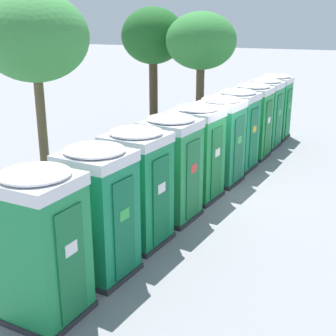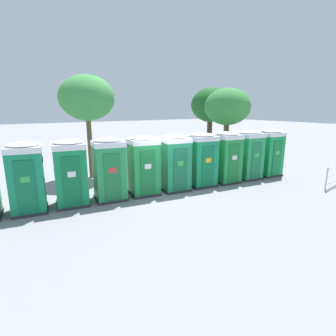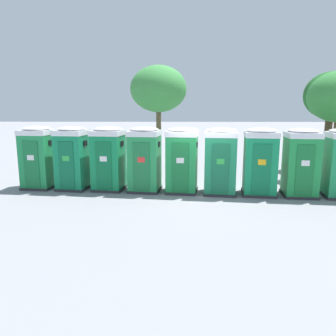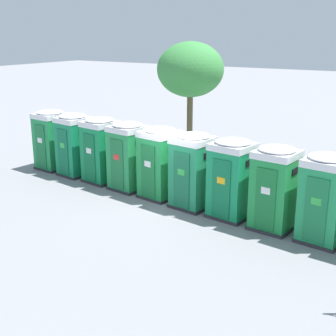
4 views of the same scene
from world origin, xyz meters
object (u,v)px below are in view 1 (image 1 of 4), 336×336
(portapotty_4, at_px, (197,152))
(portapotty_8, at_px, (264,113))
(street_tree_2, at_px, (34,38))
(portapotty_3, at_px, (171,167))
(portapotty_6, at_px, (237,129))
(portapotty_7, at_px, (252,120))
(street_tree_1, at_px, (153,37))
(portapotty_1, at_px, (98,211))
(portapotty_5, at_px, (220,140))
(street_tree_0, at_px, (201,42))
(portapotty_0, at_px, (41,244))
(portapotty_9, at_px, (274,106))
(portapotty_2, at_px, (137,186))

(portapotty_4, xyz_separation_m, portapotty_8, (5.86, -0.63, 0.00))
(street_tree_2, bearing_deg, portapotty_4, -75.03)
(portapotty_4, xyz_separation_m, street_tree_2, (-1.08, 4.04, 2.86))
(portapotty_3, relative_size, portapotty_6, 1.00)
(portapotty_7, distance_m, street_tree_2, 7.67)
(portapotty_3, bearing_deg, street_tree_2, 84.36)
(portapotty_3, bearing_deg, street_tree_1, 26.05)
(portapotty_1, xyz_separation_m, portapotty_4, (4.40, -0.42, -0.00))
(portapotty_5, xyz_separation_m, street_tree_0, (5.52, 2.45, 2.42))
(street_tree_2, bearing_deg, portapotty_3, -95.64)
(portapotty_0, xyz_separation_m, portapotty_8, (11.72, -1.21, 0.00))
(street_tree_2, bearing_deg, portapotty_5, -59.22)
(portapotty_5, height_order, portapotty_9, same)
(street_tree_0, bearing_deg, street_tree_2, 167.29)
(portapotty_1, xyz_separation_m, street_tree_1, (12.09, 4.20, 2.54))
(portapotty_3, xyz_separation_m, street_tree_0, (8.44, 2.08, 2.42))
(portapotty_2, height_order, portapotty_5, same)
(portapotty_2, relative_size, portapotty_5, 1.00)
(portapotty_7, bearing_deg, portapotty_2, 173.52)
(portapotty_7, bearing_deg, portapotty_0, 173.92)
(portapotty_8, distance_m, street_tree_0, 3.90)
(portapotty_3, bearing_deg, portapotty_9, -5.79)
(portapotty_9, relative_size, street_tree_1, 0.50)
(portapotty_8, relative_size, portapotty_9, 1.00)
(portapotty_5, height_order, street_tree_0, street_tree_0)
(portapotty_0, height_order, portapotty_1, same)
(portapotty_5, bearing_deg, portapotty_3, 172.96)
(portapotty_1, distance_m, portapotty_6, 7.36)
(portapotty_5, distance_m, portapotty_6, 1.47)
(portapotty_1, relative_size, portapotty_2, 1.00)
(portapotty_8, xyz_separation_m, portapotty_9, (1.47, -0.12, -0.00))
(portapotty_6, bearing_deg, portapotty_7, -6.68)
(portapotty_6, relative_size, portapotty_8, 1.00)
(portapotty_3, distance_m, street_tree_1, 10.50)
(portapotty_1, xyz_separation_m, portapotty_3, (2.93, -0.28, -0.00))
(portapotty_0, relative_size, portapotty_7, 1.00)
(portapotty_2, relative_size, portapotty_3, 1.00)
(portapotty_5, xyz_separation_m, portapotty_8, (4.40, -0.41, 0.00))
(portapotty_2, distance_m, portapotty_7, 7.37)
(portapotty_9, bearing_deg, portapotty_6, 174.60)
(portapotty_3, bearing_deg, portapotty_4, -5.51)
(portapotty_7, bearing_deg, portapotty_9, -4.76)
(portapotty_4, height_order, portapotty_9, same)
(street_tree_1, bearing_deg, portapotty_8, -109.27)
(portapotty_4, height_order, portapotty_7, same)
(portapotty_4, distance_m, street_tree_1, 9.32)
(portapotty_1, relative_size, street_tree_1, 0.50)
(portapotty_5, bearing_deg, street_tree_2, 120.78)
(portapotty_9, bearing_deg, street_tree_2, 150.31)
(portapotty_0, height_order, street_tree_2, street_tree_2)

